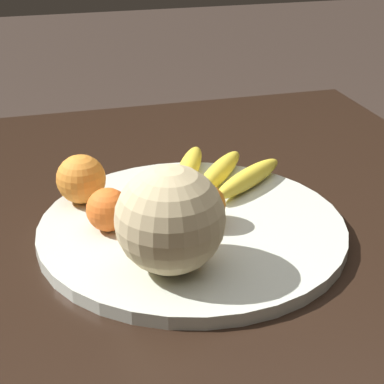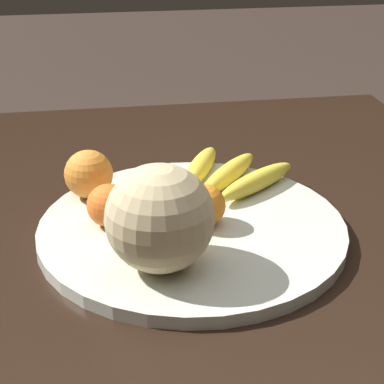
# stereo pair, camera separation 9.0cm
# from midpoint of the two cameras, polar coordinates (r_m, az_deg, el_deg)

# --- Properties ---
(kitchen_table) EXTENTS (1.32, 0.96, 0.76)m
(kitchen_table) POSITION_cam_midpoint_polar(r_m,az_deg,el_deg) (0.95, 6.37, -10.97)
(kitchen_table) COLOR black
(kitchen_table) RESTS_ON ground_plane
(fruit_bowl) EXTENTS (0.44, 0.44, 0.02)m
(fruit_bowl) POSITION_cam_midpoint_polar(r_m,az_deg,el_deg) (0.93, 2.78, -3.30)
(fruit_bowl) COLOR beige
(fruit_bowl) RESTS_ON kitchen_table
(melon) EXTENTS (0.14, 0.14, 0.14)m
(melon) POSITION_cam_midpoint_polar(r_m,az_deg,el_deg) (0.79, 0.37, -2.43)
(melon) COLOR #C6B284
(melon) RESTS_ON fruit_bowl
(banana_bunch) EXTENTS (0.21, 0.21, 0.03)m
(banana_bunch) POSITION_cam_midpoint_polar(r_m,az_deg,el_deg) (1.04, 5.63, 1.54)
(banana_bunch) COLOR #473819
(banana_bunch) RESTS_ON fruit_bowl
(orange_front_left) EXTENTS (0.06, 0.06, 0.06)m
(orange_front_left) POSITION_cam_midpoint_polar(r_m,az_deg,el_deg) (0.93, -0.08, -0.32)
(orange_front_left) COLOR orange
(orange_front_left) RESTS_ON fruit_bowl
(orange_front_right) EXTENTS (0.08, 0.08, 0.08)m
(orange_front_right) POSITION_cam_midpoint_polar(r_m,az_deg,el_deg) (0.99, -6.63, 1.54)
(orange_front_right) COLOR orange
(orange_front_right) RESTS_ON fruit_bowl
(orange_mid_center) EXTENTS (0.06, 0.06, 0.06)m
(orange_mid_center) POSITION_cam_midpoint_polar(r_m,az_deg,el_deg) (0.91, -4.65, -1.26)
(orange_mid_center) COLOR orange
(orange_mid_center) RESTS_ON fruit_bowl
(orange_back_left) EXTENTS (0.06, 0.06, 0.06)m
(orange_back_left) POSITION_cam_midpoint_polar(r_m,az_deg,el_deg) (0.91, 3.94, -1.27)
(orange_back_left) COLOR orange
(orange_back_left) RESTS_ON fruit_bowl
(produce_tag) EXTENTS (0.08, 0.04, 0.00)m
(produce_tag) POSITION_cam_midpoint_polar(r_m,az_deg,el_deg) (0.98, -2.24, -0.98)
(produce_tag) COLOR white
(produce_tag) RESTS_ON fruit_bowl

